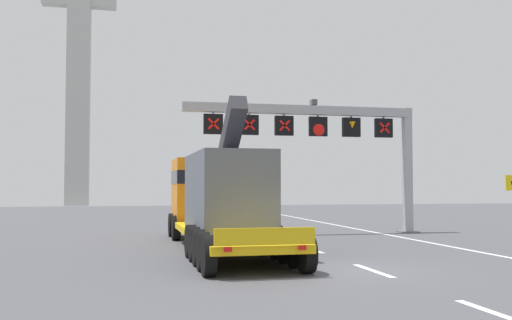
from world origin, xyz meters
TOP-DOWN VIEW (x-y plane):
  - ground at (0.00, 0.00)m, footprint 112.00×112.00m
  - lane_markings at (0.54, 22.14)m, footprint 0.20×58.89m
  - edge_line_right at (6.20, 12.00)m, footprint 0.20×63.00m
  - overhead_lane_gantry at (3.42, 11.73)m, footprint 12.06×0.90m
  - heavy_haul_truck_yellow at (-2.87, 6.96)m, footprint 3.12×14.09m
  - bridge_pylon_distant at (-12.68, 58.69)m, footprint 9.00×2.00m

SIDE VIEW (x-z plane):
  - ground at x=0.00m, z-range 0.00..0.00m
  - edge_line_right at x=6.20m, z-range 0.00..0.01m
  - lane_markings at x=0.54m, z-range 0.00..0.01m
  - heavy_haul_truck_yellow at x=-2.87m, z-range -0.66..4.64m
  - overhead_lane_gantry at x=3.42m, z-range 1.87..8.59m
  - bridge_pylon_distant at x=-12.68m, z-range 0.40..41.67m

